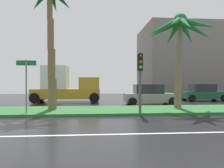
{
  "coord_description": "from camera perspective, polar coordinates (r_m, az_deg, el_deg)",
  "views": [
    {
      "loc": [
        3.32,
        -5.41,
        1.85
      ],
      "look_at": [
        4.54,
        9.69,
        1.76
      ],
      "focal_mm": 33.36,
      "sensor_mm": 36.0,
      "label": 1
    }
  ],
  "objects": [
    {
      "name": "palm_tree_centre_left",
      "position": [
        14.81,
        -16.62,
        19.33
      ],
      "size": [
        3.89,
        3.73,
        8.31
      ],
      "color": "brown",
      "rests_on": "median_strip"
    },
    {
      "name": "building_far_right",
      "position": [
        38.53,
        24.33,
        5.67
      ],
      "size": [
        21.34,
        10.73,
        10.91
      ],
      "color": "slate",
      "rests_on": "ground_plane"
    },
    {
      "name": "ground_plane",
      "position": [
        14.91,
        -17.57,
        -7.01
      ],
      "size": [
        90.0,
        42.0,
        0.1
      ],
      "primitive_type": "cube",
      "color": "black"
    },
    {
      "name": "median_strip",
      "position": [
        13.93,
        -18.5,
        -7.01
      ],
      "size": [
        85.5,
        4.0,
        0.15
      ],
      "primitive_type": "cube",
      "color": "#2D6B33",
      "rests_on": "ground_plane"
    },
    {
      "name": "box_truck_lead",
      "position": [
        20.63,
        -12.58,
        -0.52
      ],
      "size": [
        6.4,
        2.64,
        3.46
      ],
      "color": "#B28C1E",
      "rests_on": "ground_plane"
    },
    {
      "name": "car_in_traffic_third",
      "position": [
        23.35,
        23.72,
        -2.22
      ],
      "size": [
        4.3,
        2.02,
        1.72
      ],
      "color": "#195133",
      "rests_on": "ground_plane"
    },
    {
      "name": "street_name_sign",
      "position": [
        12.66,
        -22.45,
        1.34
      ],
      "size": [
        1.1,
        0.08,
        3.0
      ],
      "color": "slate",
      "rests_on": "median_strip"
    },
    {
      "name": "car_in_traffic_second",
      "position": [
        17.87,
        10.2,
        -2.97
      ],
      "size": [
        4.3,
        2.02,
        1.72
      ],
      "color": "gray",
      "rests_on": "ground_plane"
    },
    {
      "name": "traffic_signal_median_right",
      "position": [
        12.02,
        7.72,
        3.48
      ],
      "size": [
        0.28,
        0.43,
        3.43
      ],
      "color": "#4C4C47",
      "rests_on": "median_strip"
    },
    {
      "name": "palm_tree_centre",
      "position": [
        15.04,
        18.07,
        13.32
      ],
      "size": [
        4.57,
        4.57,
        6.37
      ],
      "color": "#726449",
      "rests_on": "median_strip"
    }
  ]
}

